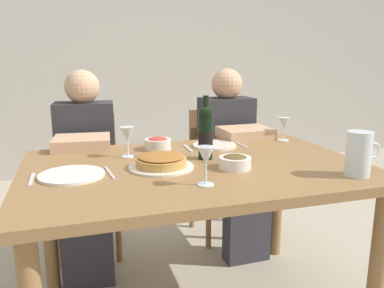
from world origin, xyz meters
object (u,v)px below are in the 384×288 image
Objects in this scene: dinner_plate_right_setting at (214,145)px; chair_left at (88,174)px; wine_bottle at (206,132)px; salad_bowl at (158,143)px; olive_bowl at (235,161)px; diner_left at (86,166)px; water_pitcher at (359,156)px; baked_tart at (161,162)px; wine_glass_centre at (127,135)px; wine_glass_left_diner at (284,124)px; chair_right at (219,163)px; diner_right at (233,155)px; dining_table at (195,184)px; dinner_plate_left_setting at (72,175)px; wine_glass_right_diner at (206,158)px.

chair_left reaches higher than dinner_plate_right_setting.
salad_bowl is (-0.17, 0.25, -0.09)m from wine_bottle.
olive_bowl is at bearing -98.38° from dinner_plate_right_setting.
diner_left reaches higher than salad_bowl.
salad_bowl is 0.51m from diner_left.
water_pitcher reaches higher than baked_tart.
baked_tart is at bearing 154.92° from water_pitcher.
olive_bowl is at bearing -38.91° from wine_glass_centre.
chair_right is at bearing 109.43° from wine_glass_left_diner.
chair_left and chair_right have the same top height.
water_pitcher is 1.01m from diner_right.
water_pitcher is 0.16× the size of diner_right.
wine_bottle is (0.07, 0.08, 0.22)m from dining_table.
diner_right is at bearing 46.17° from baked_tart.
diner_left is at bearing 128.77° from olive_bowl.
dining_table is 5.02× the size of wine_bottle.
diner_right is (0.90, -0.25, 0.12)m from chair_left.
water_pitcher is at bearing -40.93° from wine_bottle.
dinner_plate_left_setting is 0.94m from chair_left.
wine_bottle is at bearing 71.00° from wine_glass_right_diner.
chair_left is (-1.02, 1.23, -0.34)m from water_pitcher.
chair_left is at bearing 153.19° from wine_glass_left_diner.
chair_left is (0.09, 0.90, -0.27)m from dinner_plate_left_setting.
chair_right is at bearing 44.30° from salad_bowl.
diner_right is at bearing 52.40° from dinner_plate_right_setting.
water_pitcher is 1.16m from dinner_plate_left_setting.
chair_left is 0.26m from diner_left.
diner_left is at bearing 164.23° from wine_glass_left_diner.
chair_left is at bearing 123.04° from wine_bottle.
water_pitcher is (0.57, -0.35, 0.17)m from dining_table.
dinner_plate_left_setting is (-0.53, -0.02, 0.10)m from dining_table.
water_pitcher is 1.27m from chair_right.
salad_bowl is at bearing 125.06° from wine_bottle.
salad_bowl is 0.16× the size of chair_right.
diner_right is at bearing 61.06° from wine_glass_right_diner.
diner_left reaches higher than chair_left.
chair_right is 0.75× the size of diner_right.
wine_glass_left_diner is (0.64, 0.33, 0.19)m from dining_table.
wine_glass_centre is 0.17× the size of chair_right.
wine_glass_right_diner is 1.04m from diner_left.
wine_glass_right_diner is (-0.62, 0.07, 0.03)m from water_pitcher.
wine_glass_centre is (-0.84, 0.58, 0.03)m from water_pitcher.
diner_left is (-0.02, -0.24, 0.12)m from chair_left.
diner_right reaches higher than dinner_plate_right_setting.
wine_glass_right_diner reaches higher than wine_glass_left_diner.
chair_left is at bearing 129.61° from water_pitcher.
chair_right is at bearing 64.56° from wine_bottle.
chair_right is at bearing 41.81° from wine_glass_centre.
dinner_plate_left_setting is 0.68m from diner_left.
wine_glass_left_diner is 0.92m from wine_glass_right_diner.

